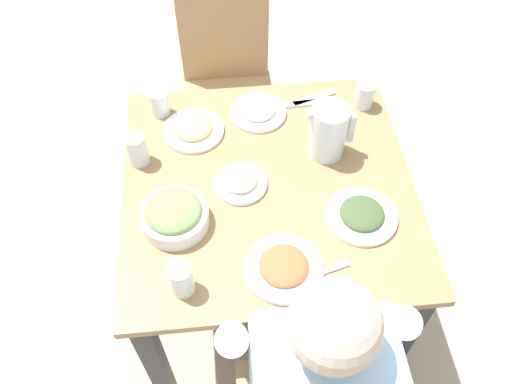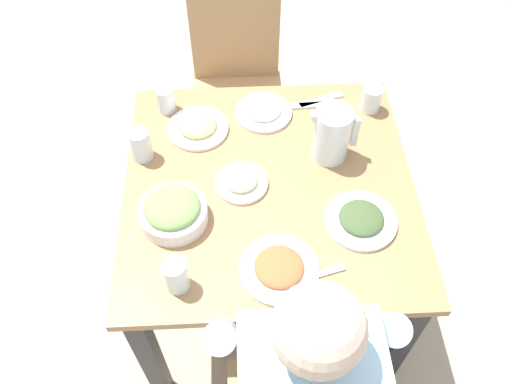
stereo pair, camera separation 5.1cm
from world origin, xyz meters
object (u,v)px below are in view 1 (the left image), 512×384
object	(u,v)px
water_glass_near_right	(160,103)
plate_fries	(193,129)
plate_beans	(241,183)
plate_yoghurt	(259,110)
chair_far	(227,83)
diner_near	(308,358)
water_glass_far_right	(364,95)
dining_table	(268,204)
water_glass_far_left	(181,279)
water_glass_near_left	(137,149)
water_pitcher	(328,131)
plate_dolmas	(362,215)
salad_bowl	(174,215)
plate_rice_curry	(284,267)

from	to	relation	value
water_glass_near_right	plate_fries	bearing A→B (deg)	-44.22
plate_beans	plate_yoghurt	world-z (taller)	plate_yoghurt
chair_far	plate_fries	size ratio (longest dim) A/B	4.14
diner_near	plate_beans	distance (m)	0.57
chair_far	water_glass_far_right	size ratio (longest dim) A/B	9.18
plate_beans	plate_yoghurt	size ratio (longest dim) A/B	0.84
chair_far	plate_yoghurt	size ratio (longest dim) A/B	4.34
plate_yoghurt	water_glass_far_right	distance (m)	0.38
dining_table	plate_fries	world-z (taller)	plate_fries
dining_table	water_glass_far_left	xyz separation A→B (m)	(-0.28, -0.35, 0.17)
diner_near	water_glass_near_right	xyz separation A→B (m)	(-0.39, 0.91, 0.13)
water_glass_near_right	plate_beans	bearing A→B (deg)	-54.76
diner_near	water_glass_near_left	size ratio (longest dim) A/B	10.47
dining_table	chair_far	world-z (taller)	chair_far
dining_table	water_pitcher	size ratio (longest dim) A/B	4.88
plate_beans	water_glass_far_right	bearing A→B (deg)	34.77
plate_dolmas	water_glass_near_left	xyz separation A→B (m)	(-0.68, 0.30, 0.04)
plate_beans	plate_yoghurt	xyz separation A→B (m)	(0.09, 0.32, 0.00)
plate_beans	salad_bowl	bearing A→B (deg)	-149.59
salad_bowl	water_glass_far_right	xyz separation A→B (m)	(0.68, 0.45, 0.01)
salad_bowl	plate_rice_curry	size ratio (longest dim) A/B	0.90
plate_beans	plate_rice_curry	xyz separation A→B (m)	(0.10, -0.31, -0.00)
water_pitcher	salad_bowl	bearing A→B (deg)	-154.62
dining_table	plate_beans	distance (m)	0.16
plate_beans	water_glass_near_right	distance (m)	0.44
plate_fries	plate_dolmas	bearing A→B (deg)	-39.55
plate_rice_curry	water_glass_far_left	xyz separation A→B (m)	(-0.28, -0.03, 0.04)
diner_near	salad_bowl	world-z (taller)	diner_near
plate_beans	plate_fries	size ratio (longest dim) A/B	0.80
plate_yoghurt	water_glass_near_left	bearing A→B (deg)	-156.58
plate_beans	water_glass_far_right	xyz separation A→B (m)	(0.47, 0.33, 0.03)
plate_fries	water_glass_far_left	xyz separation A→B (m)	(-0.04, -0.60, 0.04)
diner_near	plate_rice_curry	xyz separation A→B (m)	(-0.04, 0.23, 0.09)
salad_bowl	water_glass_far_left	size ratio (longest dim) A/B	1.87
chair_far	plate_fries	distance (m)	0.58
water_glass_far_right	water_glass_near_right	distance (m)	0.73
diner_near	water_glass_near_left	xyz separation A→B (m)	(-0.46, 0.69, 0.13)
chair_far	water_glass_near_left	size ratio (longest dim) A/B	7.83
dining_table	plate_rice_curry	bearing A→B (deg)	-88.74
dining_table	plate_yoghurt	xyz separation A→B (m)	(0.00, 0.32, 0.13)
salad_bowl	water_glass_far_right	bearing A→B (deg)	33.48
plate_dolmas	water_glass_near_left	world-z (taller)	water_glass_near_left
plate_dolmas	diner_near	bearing A→B (deg)	-119.63
plate_dolmas	water_glass_far_left	world-z (taller)	water_glass_far_left
chair_far	water_glass_near_right	xyz separation A→B (m)	(-0.25, -0.40, 0.27)
water_glass_near_right	diner_near	bearing A→B (deg)	-66.77
diner_near	water_glass_near_right	world-z (taller)	diner_near
salad_bowl	dining_table	bearing A→B (deg)	22.68
dining_table	water_glass_near_right	xyz separation A→B (m)	(-0.34, 0.36, 0.16)
salad_bowl	water_pitcher	bearing A→B (deg)	25.38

